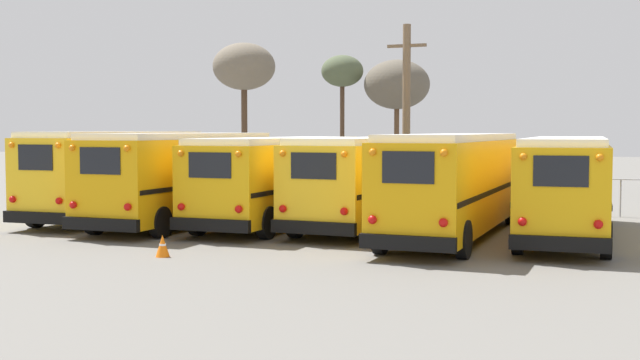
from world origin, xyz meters
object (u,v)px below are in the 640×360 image
Objects in this scene: school_bus_1 at (184,175)px; school_bus_4 at (455,181)px; school_bus_5 at (567,183)px; school_bus_3 at (374,178)px; school_bus_2 at (281,177)px; bare_tree_0 at (244,68)px; bare_tree_2 at (342,73)px; traffic_cone at (163,246)px; school_bus_0 at (119,172)px; utility_pole at (406,111)px; bare_tree_1 at (397,85)px.

school_bus_4 is (9.38, 0.08, -0.00)m from school_bus_1.
school_bus_3 is at bearing 174.68° from school_bus_5.
school_bus_2 is 6.34m from school_bus_4.
bare_tree_0 is at bearing 120.56° from school_bus_2.
bare_tree_2 is at bearing 96.51° from school_bus_1.
school_bus_3 is 8.93m from traffic_cone.
bare_tree_2 reaches higher than school_bus_0.
school_bus_0 reaches higher than school_bus_3.
school_bus_3 reaches higher than school_bus_2.
utility_pole reaches higher than school_bus_4.
school_bus_0 is at bearing -175.17° from school_bus_2.
school_bus_2 is at bearing 91.35° from traffic_cone.
school_bus_5 is 1.37× the size of bare_tree_2.
school_bus_4 reaches higher than school_bus_3.
bare_tree_0 reaches higher than school_bus_1.
school_bus_2 is 10.56m from utility_pole.
school_bus_4 is 1.45× the size of bare_tree_1.
school_bus_4 reaches higher than school_bus_2.
bare_tree_2 reaches higher than bare_tree_1.
bare_tree_1 is 3.45m from bare_tree_2.
school_bus_4 is at bearing -29.63° from school_bus_3.
traffic_cone is (0.18, -7.60, -1.35)m from school_bus_2.
school_bus_5 is (15.63, 0.67, -0.08)m from school_bus_0.
utility_pole is 1.06× the size of bare_tree_1.
school_bus_0 is 0.89× the size of school_bus_5.
traffic_cone is at bearing -66.87° from bare_tree_0.
bare_tree_1 reaches higher than school_bus_4.
school_bus_1 is 3.33m from school_bus_2.
bare_tree_1 is at bearing 94.96° from traffic_cone.
bare_tree_1 is (-11.76, 21.81, 4.32)m from school_bus_5.
school_bus_1 is 22.07m from bare_tree_0.
utility_pole is 13.64m from bare_tree_2.
utility_pole is at bearing 112.73° from school_bus_4.
school_bus_2 is at bearing -166.99° from school_bus_3.
utility_pole is (7.81, 10.68, 2.37)m from school_bus_0.
bare_tree_0 is at bearing 104.05° from school_bus_0.
bare_tree_0 reaches higher than bare_tree_1.
utility_pole reaches higher than school_bus_3.
bare_tree_2 is (5.38, 2.65, -0.29)m from bare_tree_0.
school_bus_4 is 1.27× the size of bare_tree_0.
school_bus_0 is 0.92× the size of school_bus_3.
school_bus_4 is (12.50, -0.53, -0.02)m from school_bus_0.
bare_tree_0 is (-11.07, 18.75, 5.39)m from school_bus_2.
bare_tree_2 is at bearing 122.82° from utility_pole.
school_bus_0 is 3.18m from school_bus_1.
school_bus_1 is 23.23m from bare_tree_2.
school_bus_3 is 1.30× the size of utility_pole.
school_bus_5 reaches higher than school_bus_3.
school_bus_0 is 22.50m from bare_tree_2.
bare_tree_2 is 13.93× the size of traffic_cone.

